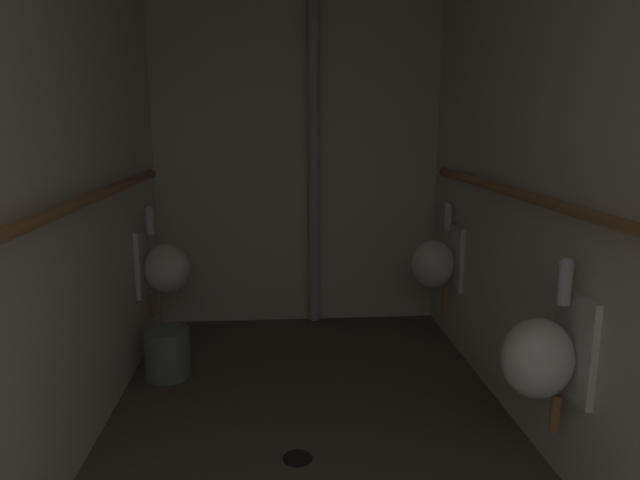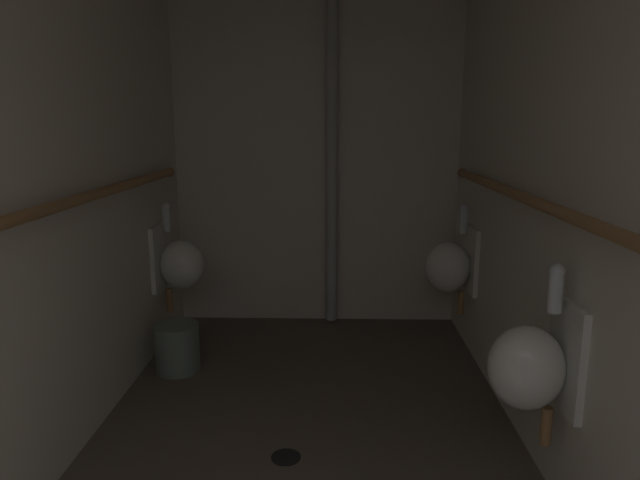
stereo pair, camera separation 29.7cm
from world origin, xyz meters
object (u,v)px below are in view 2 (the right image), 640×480
at_px(urinal_right_far, 451,265).
at_px(floor_drain, 286,457).
at_px(urinal_right_mid, 532,365).
at_px(urinal_left_mid, 179,263).
at_px(standpipe_back_wall, 332,163).
at_px(waste_bin, 177,348).

distance_m(urinal_right_far, floor_drain, 1.75).
distance_m(urinal_right_mid, urinal_right_far, 1.59).
height_order(urinal_right_mid, urinal_right_far, same).
bearing_deg(urinal_left_mid, urinal_right_mid, -41.18).
xyz_separation_m(standpipe_back_wall, floor_drain, (-0.20, -1.83, -1.23)).
height_order(urinal_left_mid, standpipe_back_wall, standpipe_back_wall).
distance_m(urinal_left_mid, urinal_right_mid, 2.43).
height_order(urinal_left_mid, floor_drain, urinal_left_mid).
distance_m(urinal_left_mid, waste_bin, 0.60).
bearing_deg(floor_drain, urinal_left_mid, 122.06).
bearing_deg(urinal_right_mid, waste_bin, 145.48).
bearing_deg(waste_bin, urinal_right_mid, -34.52).
bearing_deg(standpipe_back_wall, urinal_right_mid, -69.19).
bearing_deg(urinal_right_mid, floor_drain, 164.72).
bearing_deg(urinal_right_far, urinal_right_mid, -90.00).
height_order(urinal_left_mid, urinal_right_far, same).
bearing_deg(waste_bin, floor_drain, -50.99).
relative_size(urinal_left_mid, waste_bin, 2.52).
xyz_separation_m(floor_drain, waste_bin, (-0.76, 0.94, 0.15)).
xyz_separation_m(urinal_right_far, waste_bin, (-1.76, -0.38, -0.45)).
bearing_deg(waste_bin, urinal_right_far, 12.22).
bearing_deg(urinal_left_mid, floor_drain, -57.94).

